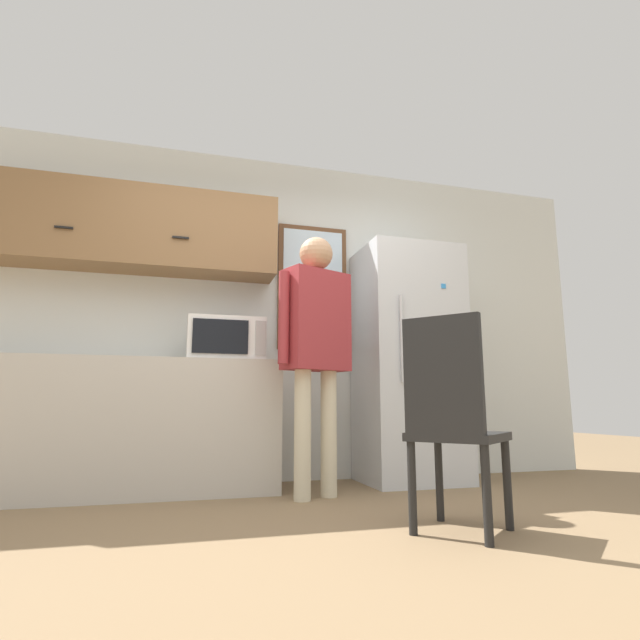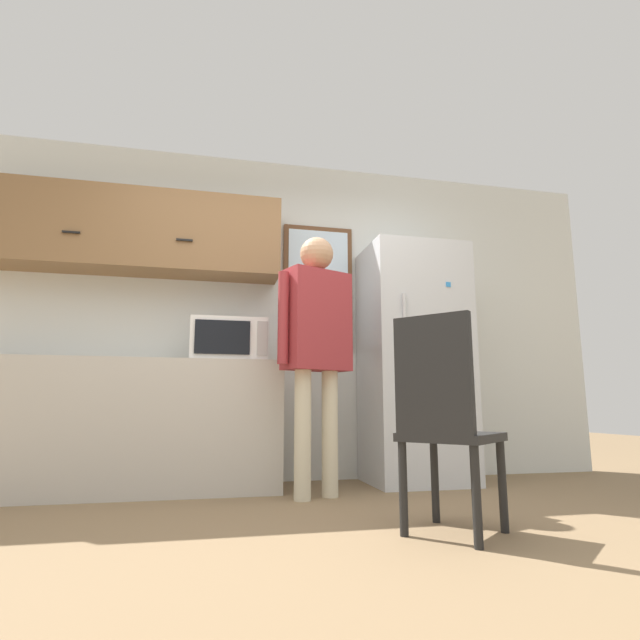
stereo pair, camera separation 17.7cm
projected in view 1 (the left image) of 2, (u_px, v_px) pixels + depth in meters
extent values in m
plane|color=#7F6647|center=(332.00, 550.00, 2.08)|extent=(16.00, 16.00, 0.00)
cube|color=silver|center=(263.00, 314.00, 4.16)|extent=(6.00, 0.06, 2.70)
cube|color=#BCB7AD|center=(111.00, 426.00, 3.39)|extent=(2.25, 0.63, 0.91)
cube|color=olive|center=(127.00, 229.00, 3.77)|extent=(2.25, 0.35, 0.63)
cube|color=black|center=(64.00, 227.00, 3.47)|extent=(0.12, 0.01, 0.01)
cube|color=black|center=(181.00, 237.00, 3.68)|extent=(0.12, 0.01, 0.01)
cube|color=white|center=(225.00, 340.00, 3.61)|extent=(0.54, 0.37, 0.30)
cube|color=black|center=(221.00, 336.00, 3.42)|extent=(0.38, 0.01, 0.24)
cube|color=#B2B2B2|center=(261.00, 338.00, 3.49)|extent=(0.08, 0.01, 0.24)
cylinder|color=beige|center=(303.00, 434.00, 3.22)|extent=(0.11, 0.11, 0.83)
cylinder|color=beige|center=(329.00, 433.00, 3.35)|extent=(0.11, 0.11, 0.83)
cube|color=maroon|center=(316.00, 321.00, 3.42)|extent=(0.50, 0.38, 0.68)
sphere|color=tan|center=(316.00, 254.00, 3.50)|extent=(0.23, 0.23, 0.23)
cylinder|color=maroon|center=(284.00, 317.00, 3.25)|extent=(0.07, 0.07, 0.61)
cylinder|color=maroon|center=(345.00, 325.00, 3.58)|extent=(0.07, 0.07, 0.61)
cube|color=silver|center=(408.00, 363.00, 4.04)|extent=(0.77, 0.65, 1.88)
cylinder|color=silver|center=(402.00, 338.00, 3.69)|extent=(0.02, 0.02, 0.66)
cube|color=#338CDB|center=(444.00, 286.00, 3.87)|extent=(0.04, 0.01, 0.04)
cube|color=#338CDB|center=(434.00, 364.00, 3.74)|extent=(0.04, 0.01, 0.04)
cube|color=black|center=(458.00, 436.00, 2.44)|extent=(0.58, 0.58, 0.04)
cylinder|color=black|center=(507.00, 484.00, 2.44)|extent=(0.04, 0.04, 0.42)
cylinder|color=black|center=(439.00, 479.00, 2.64)|extent=(0.04, 0.04, 0.42)
cylinder|color=black|center=(487.00, 495.00, 2.16)|extent=(0.04, 0.04, 0.42)
cylinder|color=black|center=(412.00, 487.00, 2.35)|extent=(0.04, 0.04, 0.42)
cube|color=black|center=(442.00, 374.00, 2.34)|extent=(0.27, 0.31, 0.55)
cube|color=brown|center=(312.00, 287.00, 4.27)|extent=(0.60, 0.04, 1.08)
cube|color=silver|center=(313.00, 287.00, 4.25)|extent=(0.52, 0.01, 1.00)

